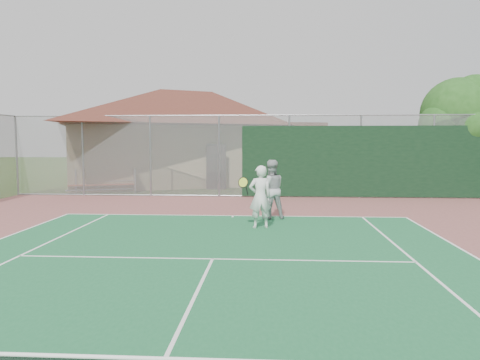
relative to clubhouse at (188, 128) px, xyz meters
name	(u,v)px	position (x,y,z in m)	size (l,w,h in m)	color
back_fence	(292,158)	(5.73, -7.28, -1.44)	(20.08, 0.11, 3.53)	gray
clubhouse	(188,128)	(0.00, 0.00, 0.00)	(16.59, 13.80, 6.13)	tan
bleachers	(105,179)	(-3.08, -5.39, -2.53)	(3.45, 2.59, 1.10)	#A44425
tree	(460,116)	(13.27, -5.64, 0.39)	(3.82, 3.62, 5.33)	#352413
player_white_front	(260,197)	(4.52, -14.40, -2.23)	(1.00, 0.73, 1.74)	white
player_grey_back	(271,190)	(4.83, -12.84, -2.19)	(1.03, 0.89, 1.83)	#A9ACAE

